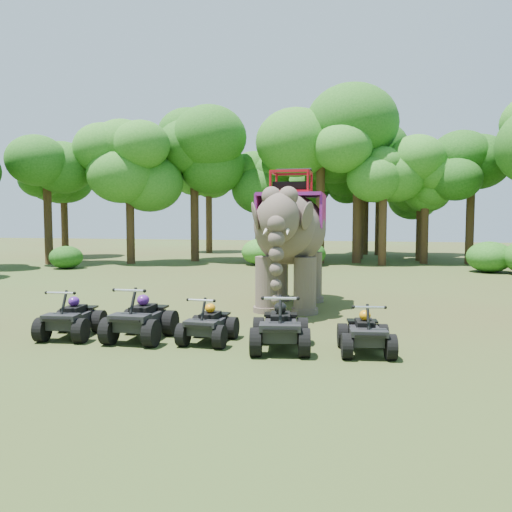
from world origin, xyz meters
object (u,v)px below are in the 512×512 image
object	(u,v)px
atv_3	(280,321)
atv_4	(366,327)
atv_0	(71,313)
elephant	(291,238)
atv_2	(208,319)
atv_1	(141,313)

from	to	relation	value
atv_3	atv_4	size ratio (longest dim) A/B	1.14
atv_0	elephant	bearing A→B (deg)	42.69
elephant	atv_0	xyz separation A→B (m)	(-4.74, -5.60, -1.73)
atv_3	atv_4	world-z (taller)	atv_3
atv_2	atv_3	xyz separation A→B (m)	(1.83, -0.30, 0.09)
atv_3	atv_4	distance (m)	1.91
elephant	atv_2	bearing A→B (deg)	-103.41
elephant	atv_2	distance (m)	5.76
elephant	atv_3	size ratio (longest dim) A/B	3.14
atv_0	atv_1	size ratio (longest dim) A/B	0.92
elephant	atv_1	distance (m)	6.42
atv_3	atv_4	bearing A→B (deg)	-5.02
atv_0	atv_2	bearing A→B (deg)	-3.02
atv_4	atv_3	bearing A→B (deg)	176.15
atv_2	atv_3	distance (m)	1.85
atv_1	atv_4	world-z (taller)	atv_1
atv_1	atv_3	xyz separation A→B (m)	(3.55, -0.17, -0.02)
atv_3	elephant	bearing A→B (deg)	87.11
atv_1	atv_2	xyz separation A→B (m)	(1.72, 0.13, -0.11)
atv_1	atv_4	distance (m)	5.45
atv_3	atv_2	bearing A→B (deg)	161.16
atv_1	atv_3	world-z (taller)	atv_1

